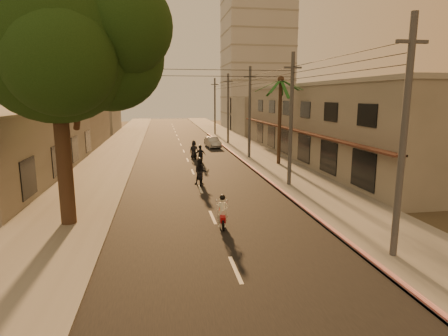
{
  "coord_description": "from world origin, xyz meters",
  "views": [
    {
      "loc": [
        -2.49,
        -16.26,
        6.13
      ],
      "look_at": [
        1.15,
        5.28,
        1.94
      ],
      "focal_mm": 30.0,
      "sensor_mm": 36.0,
      "label": 1
    }
  ],
  "objects_px": {
    "palm_tree": "(281,85)",
    "parked_car": "(213,142)",
    "scooter_far_a": "(194,150)",
    "broadleaf_tree": "(65,43)",
    "scooter_mid_a": "(200,172)",
    "scooter_mid_b": "(200,155)",
    "scooter_red": "(222,213)"
  },
  "relations": [
    {
      "from": "palm_tree",
      "to": "parked_car",
      "type": "height_order",
      "value": "palm_tree"
    },
    {
      "from": "broadleaf_tree",
      "to": "scooter_mid_a",
      "type": "height_order",
      "value": "broadleaf_tree"
    },
    {
      "from": "broadleaf_tree",
      "to": "scooter_red",
      "type": "relative_size",
      "value": 7.4
    },
    {
      "from": "parked_car",
      "to": "broadleaf_tree",
      "type": "bearing_deg",
      "value": -117.63
    },
    {
      "from": "scooter_red",
      "to": "scooter_far_a",
      "type": "relative_size",
      "value": 0.87
    },
    {
      "from": "scooter_red",
      "to": "scooter_mid_b",
      "type": "relative_size",
      "value": 0.93
    },
    {
      "from": "scooter_mid_a",
      "to": "palm_tree",
      "type": "bearing_deg",
      "value": 46.36
    },
    {
      "from": "broadleaf_tree",
      "to": "scooter_red",
      "type": "xyz_separation_m",
      "value": [
        6.88,
        -1.63,
        -7.77
      ]
    },
    {
      "from": "palm_tree",
      "to": "parked_car",
      "type": "distance_m",
      "value": 14.88
    },
    {
      "from": "palm_tree",
      "to": "scooter_far_a",
      "type": "bearing_deg",
      "value": 147.2
    },
    {
      "from": "broadleaf_tree",
      "to": "scooter_far_a",
      "type": "distance_m",
      "value": 21.36
    },
    {
      "from": "palm_tree",
      "to": "scooter_mid_a",
      "type": "distance_m",
      "value": 11.97
    },
    {
      "from": "scooter_far_a",
      "to": "broadleaf_tree",
      "type": "bearing_deg",
      "value": -118.79
    },
    {
      "from": "broadleaf_tree",
      "to": "scooter_mid_b",
      "type": "relative_size",
      "value": 6.87
    },
    {
      "from": "broadleaf_tree",
      "to": "scooter_far_a",
      "type": "xyz_separation_m",
      "value": [
        7.31,
        18.56,
        -7.64
      ]
    },
    {
      "from": "palm_tree",
      "to": "scooter_red",
      "type": "bearing_deg",
      "value": -116.52
    },
    {
      "from": "broadleaf_tree",
      "to": "palm_tree",
      "type": "bearing_deg",
      "value": 43.48
    },
    {
      "from": "scooter_mid_a",
      "to": "parked_car",
      "type": "relative_size",
      "value": 0.49
    },
    {
      "from": "scooter_red",
      "to": "palm_tree",
      "type": "bearing_deg",
      "value": 69.48
    },
    {
      "from": "scooter_red",
      "to": "scooter_mid_a",
      "type": "relative_size",
      "value": 0.85
    },
    {
      "from": "broadleaf_tree",
      "to": "palm_tree",
      "type": "xyz_separation_m",
      "value": [
        14.61,
        13.86,
        -1.33
      ]
    },
    {
      "from": "scooter_far_a",
      "to": "palm_tree",
      "type": "bearing_deg",
      "value": -40.08
    },
    {
      "from": "scooter_far_a",
      "to": "parked_car",
      "type": "height_order",
      "value": "scooter_far_a"
    },
    {
      "from": "broadleaf_tree",
      "to": "parked_car",
      "type": "xyz_separation_m",
      "value": [
        10.3,
        26.52,
        -7.84
      ]
    },
    {
      "from": "scooter_mid_a",
      "to": "scooter_mid_b",
      "type": "xyz_separation_m",
      "value": [
        0.84,
        8.15,
        -0.06
      ]
    },
    {
      "from": "broadleaf_tree",
      "to": "palm_tree",
      "type": "distance_m",
      "value": 20.18
    },
    {
      "from": "scooter_mid_b",
      "to": "scooter_far_a",
      "type": "relative_size",
      "value": 0.94
    },
    {
      "from": "parked_car",
      "to": "scooter_mid_b",
      "type": "bearing_deg",
      "value": -110.02
    },
    {
      "from": "scooter_mid_b",
      "to": "scooter_mid_a",
      "type": "bearing_deg",
      "value": -79.66
    },
    {
      "from": "scooter_mid_a",
      "to": "scooter_far_a",
      "type": "relative_size",
      "value": 1.03
    },
    {
      "from": "broadleaf_tree",
      "to": "scooter_mid_a",
      "type": "relative_size",
      "value": 6.26
    },
    {
      "from": "scooter_mid_b",
      "to": "broadleaf_tree",
      "type": "bearing_deg",
      "value": -99.98
    }
  ]
}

